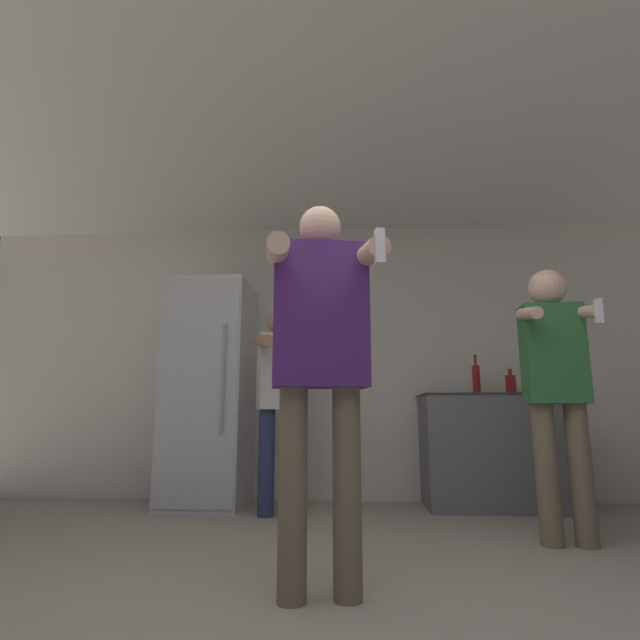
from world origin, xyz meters
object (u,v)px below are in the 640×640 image
at_px(bottle_clear_vodka, 511,384).
at_px(person_woman_foreground, 320,350).
at_px(refrigerator, 210,391).
at_px(person_spectator_back, 280,390).
at_px(bottle_green_wine, 476,379).
at_px(bottle_brown_liquor, 542,380).
at_px(person_man_side, 556,380).

relative_size(bottle_clear_vodka, person_woman_foreground, 0.14).
bearing_deg(refrigerator, person_spectator_back, -29.14).
bearing_deg(refrigerator, bottle_clear_vodka, 1.68).
bearing_deg(bottle_green_wine, person_woman_foreground, -118.53).
height_order(bottle_brown_liquor, person_spectator_back, person_spectator_back).
bearing_deg(refrigerator, person_woman_foreground, -62.67).
bearing_deg(bottle_green_wine, bottle_clear_vodka, -0.00).
distance_m(bottle_green_wine, person_spectator_back, 1.69).
distance_m(bottle_brown_liquor, person_spectator_back, 2.22).
bearing_deg(bottle_clear_vodka, bottle_brown_liquor, 0.00).
bearing_deg(refrigerator, person_man_side, -25.14).
bearing_deg(person_woman_foreground, refrigerator, 117.33).
bearing_deg(person_man_side, person_spectator_back, 156.41).
bearing_deg(bottle_clear_vodka, person_spectator_back, -166.83).
xyz_separation_m(person_woman_foreground, person_spectator_back, (-0.43, 1.75, -0.08)).
height_order(bottle_green_wine, person_spectator_back, person_spectator_back).
xyz_separation_m(bottle_brown_liquor, person_spectator_back, (-2.17, -0.45, -0.10)).
distance_m(bottle_green_wine, person_man_side, 1.25).
bearing_deg(bottle_green_wine, person_man_side, -81.98).
relative_size(bottle_clear_vodka, bottle_brown_liquor, 0.74).
xyz_separation_m(bottle_green_wine, bottle_clear_vodka, (0.29, -0.00, -0.04)).
relative_size(bottle_green_wine, bottle_clear_vodka, 1.44).
height_order(bottle_clear_vodka, bottle_brown_liquor, bottle_brown_liquor).
bearing_deg(bottle_green_wine, person_spectator_back, -164.62).
bearing_deg(person_woman_foreground, bottle_clear_vodka, 56.05).
distance_m(refrigerator, person_woman_foreground, 2.39).
distance_m(person_woman_foreground, person_spectator_back, 1.80).
distance_m(bottle_green_wine, bottle_clear_vodka, 0.29).
xyz_separation_m(person_man_side, person_spectator_back, (-1.80, 0.79, -0.01)).
height_order(person_woman_foreground, person_spectator_back, person_woman_foreground).
bearing_deg(bottle_brown_liquor, refrigerator, -178.47).
xyz_separation_m(refrigerator, person_woman_foreground, (1.10, -2.12, 0.07)).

